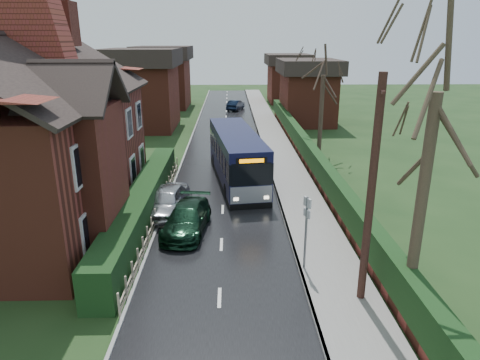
{
  "coord_description": "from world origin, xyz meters",
  "views": [
    {
      "loc": [
        0.4,
        -14.67,
        8.46
      ],
      "look_at": [
        0.89,
        5.47,
        1.8
      ],
      "focal_mm": 32.0,
      "sensor_mm": 36.0,
      "label": 1
    }
  ],
  "objects_px": {
    "car_silver": "(167,201)",
    "car_green": "(187,219)",
    "telegraph_pole": "(371,195)",
    "bus": "(236,157)",
    "bus_stop_sign": "(306,223)",
    "brick_house": "(30,133)"
  },
  "relations": [
    {
      "from": "brick_house",
      "to": "car_green",
      "type": "xyz_separation_m",
      "value": [
        7.13,
        -1.37,
        -3.74
      ]
    },
    {
      "from": "brick_house",
      "to": "bus_stop_sign",
      "type": "height_order",
      "value": "brick_house"
    },
    {
      "from": "bus",
      "to": "car_silver",
      "type": "xyz_separation_m",
      "value": [
        -3.61,
        -5.41,
        -0.8
      ]
    },
    {
      "from": "car_silver",
      "to": "car_green",
      "type": "height_order",
      "value": "car_silver"
    },
    {
      "from": "car_silver",
      "to": "telegraph_pole",
      "type": "bearing_deg",
      "value": -37.14
    },
    {
      "from": "brick_house",
      "to": "telegraph_pole",
      "type": "bearing_deg",
      "value": -27.38
    },
    {
      "from": "car_green",
      "to": "bus_stop_sign",
      "type": "relative_size",
      "value": 1.43
    },
    {
      "from": "brick_house",
      "to": "bus_stop_sign",
      "type": "distance_m",
      "value": 13.17
    },
    {
      "from": "car_green",
      "to": "bus",
      "type": "bearing_deg",
      "value": 79.56
    },
    {
      "from": "bus",
      "to": "car_green",
      "type": "bearing_deg",
      "value": -115.6
    },
    {
      "from": "bus",
      "to": "bus_stop_sign",
      "type": "xyz_separation_m",
      "value": [
        2.39,
        -11.18,
        0.49
      ]
    },
    {
      "from": "bus_stop_sign",
      "to": "telegraph_pole",
      "type": "relative_size",
      "value": 0.4
    },
    {
      "from": "car_silver",
      "to": "brick_house",
      "type": "bearing_deg",
      "value": -164.67
    },
    {
      "from": "car_silver",
      "to": "car_green",
      "type": "xyz_separation_m",
      "value": [
        1.2,
        -2.1,
        -0.08
      ]
    },
    {
      "from": "car_green",
      "to": "telegraph_pole",
      "type": "height_order",
      "value": "telegraph_pole"
    },
    {
      "from": "telegraph_pole",
      "to": "car_silver",
      "type": "bearing_deg",
      "value": 145.93
    },
    {
      "from": "bus",
      "to": "car_silver",
      "type": "height_order",
      "value": "bus"
    },
    {
      "from": "brick_house",
      "to": "car_green",
      "type": "bearing_deg",
      "value": -10.91
    },
    {
      "from": "bus_stop_sign",
      "to": "bus",
      "type": "bearing_deg",
      "value": 81.98
    },
    {
      "from": "car_green",
      "to": "car_silver",
      "type": "bearing_deg",
      "value": 127.07
    },
    {
      "from": "car_silver",
      "to": "car_green",
      "type": "bearing_deg",
      "value": -51.89
    },
    {
      "from": "brick_house",
      "to": "bus",
      "type": "bearing_deg",
      "value": 32.75
    }
  ]
}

